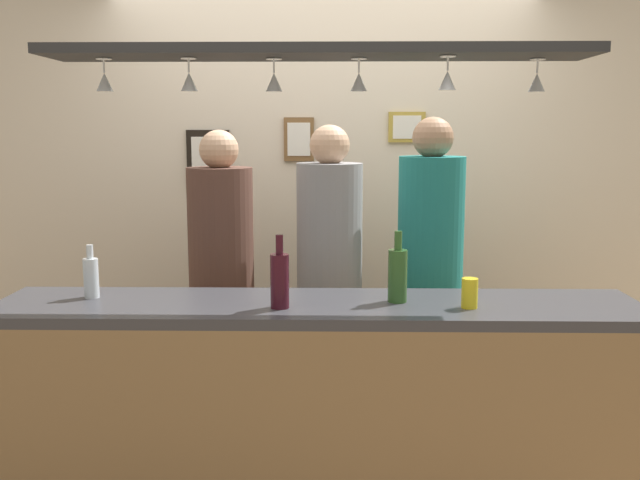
{
  "coord_description": "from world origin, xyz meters",
  "views": [
    {
      "loc": [
        0.06,
        -3.21,
        1.71
      ],
      "look_at": [
        0.0,
        0.1,
        1.2
      ],
      "focal_mm": 39.52,
      "sensor_mm": 36.0,
      "label": 1
    }
  ],
  "objects_px": {
    "person_right_teal_shirt": "(430,254)",
    "bottle_soda_clear": "(91,277)",
    "drink_can": "(470,293)",
    "bottle_champagne_green": "(398,274)",
    "person_left_brown_shirt": "(221,261)",
    "person_middle_grey_shirt": "(329,258)",
    "picture_frame_upper_small": "(407,127)",
    "picture_frame_caricature": "(208,158)",
    "picture_frame_crest": "(299,139)",
    "bottle_wine_dark_red": "(280,279)"
  },
  "relations": [
    {
      "from": "person_middle_grey_shirt",
      "to": "drink_can",
      "type": "xyz_separation_m",
      "value": [
        0.57,
        -0.82,
        0.01
      ]
    },
    {
      "from": "bottle_wine_dark_red",
      "to": "picture_frame_caricature",
      "type": "relative_size",
      "value": 0.88
    },
    {
      "from": "bottle_wine_dark_red",
      "to": "drink_can",
      "type": "bearing_deg",
      "value": 1.15
    },
    {
      "from": "person_left_brown_shirt",
      "to": "picture_frame_crest",
      "type": "distance_m",
      "value": 0.98
    },
    {
      "from": "picture_frame_crest",
      "to": "picture_frame_upper_small",
      "type": "bearing_deg",
      "value": 0.0
    },
    {
      "from": "picture_frame_caricature",
      "to": "person_right_teal_shirt",
      "type": "bearing_deg",
      "value": -27.65
    },
    {
      "from": "bottle_wine_dark_red",
      "to": "picture_frame_upper_small",
      "type": "bearing_deg",
      "value": 66.47
    },
    {
      "from": "person_left_brown_shirt",
      "to": "person_middle_grey_shirt",
      "type": "height_order",
      "value": "person_middle_grey_shirt"
    },
    {
      "from": "bottle_wine_dark_red",
      "to": "bottle_soda_clear",
      "type": "bearing_deg",
      "value": 168.89
    },
    {
      "from": "person_right_teal_shirt",
      "to": "picture_frame_crest",
      "type": "relative_size",
      "value": 6.85
    },
    {
      "from": "drink_can",
      "to": "picture_frame_caricature",
      "type": "height_order",
      "value": "picture_frame_caricature"
    },
    {
      "from": "person_middle_grey_shirt",
      "to": "bottle_soda_clear",
      "type": "bearing_deg",
      "value": -146.39
    },
    {
      "from": "bottle_wine_dark_red",
      "to": "drink_can",
      "type": "height_order",
      "value": "bottle_wine_dark_red"
    },
    {
      "from": "person_right_teal_shirt",
      "to": "bottle_soda_clear",
      "type": "bearing_deg",
      "value": -156.3
    },
    {
      "from": "bottle_champagne_green",
      "to": "picture_frame_crest",
      "type": "xyz_separation_m",
      "value": [
        -0.48,
        1.39,
        0.54
      ]
    },
    {
      "from": "person_left_brown_shirt",
      "to": "person_right_teal_shirt",
      "type": "distance_m",
      "value": 1.09
    },
    {
      "from": "drink_can",
      "to": "picture_frame_crest",
      "type": "bearing_deg",
      "value": 117.16
    },
    {
      "from": "person_left_brown_shirt",
      "to": "person_middle_grey_shirt",
      "type": "relative_size",
      "value": 0.99
    },
    {
      "from": "picture_frame_upper_small",
      "to": "person_left_brown_shirt",
      "type": "bearing_deg",
      "value": -147.13
    },
    {
      "from": "person_left_brown_shirt",
      "to": "person_middle_grey_shirt",
      "type": "bearing_deg",
      "value": 0.0
    },
    {
      "from": "bottle_soda_clear",
      "to": "bottle_champagne_green",
      "type": "bearing_deg",
      "value": -2.11
    },
    {
      "from": "drink_can",
      "to": "picture_frame_upper_small",
      "type": "distance_m",
      "value": 1.63
    },
    {
      "from": "person_middle_grey_shirt",
      "to": "bottle_wine_dark_red",
      "type": "relative_size",
      "value": 5.81
    },
    {
      "from": "person_right_teal_shirt",
      "to": "drink_can",
      "type": "xyz_separation_m",
      "value": [
        0.05,
        -0.82,
        -0.02
      ]
    },
    {
      "from": "bottle_champagne_green",
      "to": "bottle_soda_clear",
      "type": "height_order",
      "value": "bottle_champagne_green"
    },
    {
      "from": "drink_can",
      "to": "bottle_champagne_green",
      "type": "bearing_deg",
      "value": 160.88
    },
    {
      "from": "person_right_teal_shirt",
      "to": "drink_can",
      "type": "height_order",
      "value": "person_right_teal_shirt"
    },
    {
      "from": "person_right_teal_shirt",
      "to": "bottle_champagne_green",
      "type": "relative_size",
      "value": 5.94
    },
    {
      "from": "picture_frame_caricature",
      "to": "drink_can",
      "type": "bearing_deg",
      "value": -48.53
    },
    {
      "from": "person_middle_grey_shirt",
      "to": "picture_frame_upper_small",
      "type": "bearing_deg",
      "value": 55.31
    },
    {
      "from": "person_middle_grey_shirt",
      "to": "picture_frame_crest",
      "type": "distance_m",
      "value": 0.92
    },
    {
      "from": "person_right_teal_shirt",
      "to": "bottle_wine_dark_red",
      "type": "xyz_separation_m",
      "value": [
        -0.72,
        -0.84,
        0.04
      ]
    },
    {
      "from": "bottle_champagne_green",
      "to": "bottle_soda_clear",
      "type": "bearing_deg",
      "value": 177.89
    },
    {
      "from": "picture_frame_caricature",
      "to": "person_left_brown_shirt",
      "type": "bearing_deg",
      "value": -75.31
    },
    {
      "from": "bottle_champagne_green",
      "to": "picture_frame_caricature",
      "type": "distance_m",
      "value": 1.78
    },
    {
      "from": "drink_can",
      "to": "person_right_teal_shirt",
      "type": "bearing_deg",
      "value": 93.41
    },
    {
      "from": "person_right_teal_shirt",
      "to": "drink_can",
      "type": "bearing_deg",
      "value": -86.59
    },
    {
      "from": "person_left_brown_shirt",
      "to": "picture_frame_crest",
      "type": "relative_size",
      "value": 6.6
    },
    {
      "from": "picture_frame_crest",
      "to": "bottle_wine_dark_red",
      "type": "bearing_deg",
      "value": -90.23
    },
    {
      "from": "person_right_teal_shirt",
      "to": "drink_can",
      "type": "distance_m",
      "value": 0.82
    },
    {
      "from": "bottle_champagne_green",
      "to": "picture_frame_upper_small",
      "type": "bearing_deg",
      "value": 83.07
    },
    {
      "from": "person_left_brown_shirt",
      "to": "person_right_teal_shirt",
      "type": "height_order",
      "value": "person_right_teal_shirt"
    },
    {
      "from": "bottle_wine_dark_red",
      "to": "picture_frame_caricature",
      "type": "distance_m",
      "value": 1.65
    },
    {
      "from": "bottle_soda_clear",
      "to": "picture_frame_caricature",
      "type": "distance_m",
      "value": 1.44
    },
    {
      "from": "bottle_soda_clear",
      "to": "picture_frame_crest",
      "type": "bearing_deg",
      "value": 58.23
    },
    {
      "from": "person_left_brown_shirt",
      "to": "picture_frame_crest",
      "type": "xyz_separation_m",
      "value": [
        0.38,
        0.66,
        0.62
      ]
    },
    {
      "from": "drink_can",
      "to": "picture_frame_caricature",
      "type": "bearing_deg",
      "value": 131.47
    },
    {
      "from": "picture_frame_crest",
      "to": "person_right_teal_shirt",
      "type": "bearing_deg",
      "value": -42.88
    },
    {
      "from": "person_middle_grey_shirt",
      "to": "bottle_soda_clear",
      "type": "height_order",
      "value": "person_middle_grey_shirt"
    },
    {
      "from": "person_middle_grey_shirt",
      "to": "bottle_champagne_green",
      "type": "height_order",
      "value": "person_middle_grey_shirt"
    }
  ]
}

